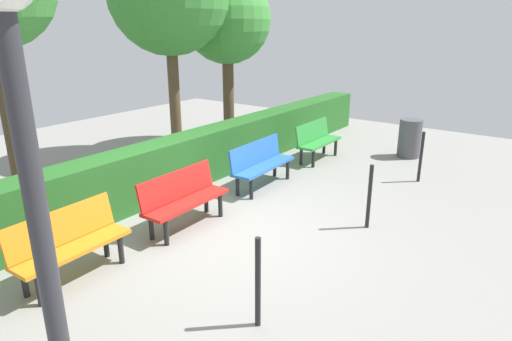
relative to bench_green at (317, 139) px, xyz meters
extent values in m
plane|color=gray|center=(4.05, 0.59, -0.48)|extent=(17.56, 17.56, 0.00)
cube|color=#2D8C38|center=(0.00, 0.07, -0.06)|extent=(1.39, 0.43, 0.05)
cube|color=#2D8C38|center=(0.00, -0.12, 0.17)|extent=(1.39, 0.13, 0.42)
cylinder|color=black|center=(-0.55, 0.22, -0.28)|extent=(0.07, 0.07, 0.39)
cylinder|color=black|center=(-0.54, -0.08, -0.28)|extent=(0.07, 0.07, 0.39)
cylinder|color=black|center=(0.54, 0.23, -0.28)|extent=(0.07, 0.07, 0.39)
cylinder|color=black|center=(0.55, -0.07, -0.28)|extent=(0.07, 0.07, 0.39)
cube|color=blue|center=(2.16, 0.06, -0.06)|extent=(1.60, 0.48, 0.05)
cube|color=blue|center=(2.17, -0.13, 0.17)|extent=(1.59, 0.16, 0.42)
cylinder|color=black|center=(1.51, 0.19, -0.28)|extent=(0.07, 0.07, 0.39)
cylinder|color=black|center=(1.52, -0.11, -0.28)|extent=(0.07, 0.07, 0.39)
cylinder|color=black|center=(2.80, 0.24, -0.28)|extent=(0.07, 0.07, 0.39)
cylinder|color=black|center=(2.81, -0.06, -0.28)|extent=(0.07, 0.07, 0.39)
cube|color=red|center=(4.28, 0.14, -0.06)|extent=(1.49, 0.44, 0.05)
cube|color=red|center=(4.28, -0.05, 0.17)|extent=(1.49, 0.15, 0.42)
cylinder|color=black|center=(3.68, 0.28, -0.28)|extent=(0.07, 0.07, 0.39)
cylinder|color=black|center=(3.69, -0.02, -0.28)|extent=(0.07, 0.07, 0.39)
cylinder|color=black|center=(4.87, 0.30, -0.28)|extent=(0.07, 0.07, 0.39)
cylinder|color=black|center=(4.87, 0.00, -0.28)|extent=(0.07, 0.07, 0.39)
cube|color=orange|center=(6.11, 0.05, -0.06)|extent=(1.42, 0.46, 0.05)
cube|color=orange|center=(6.12, -0.14, 0.17)|extent=(1.41, 0.17, 0.42)
cylinder|color=black|center=(5.55, 0.19, -0.28)|extent=(0.07, 0.07, 0.39)
cylinder|color=black|center=(5.56, -0.11, -0.28)|extent=(0.07, 0.07, 0.39)
cylinder|color=black|center=(6.66, 0.22, -0.28)|extent=(0.07, 0.07, 0.39)
cylinder|color=black|center=(6.67, -0.08, -0.28)|extent=(0.07, 0.07, 0.39)
cube|color=#266023|center=(3.10, -1.19, 0.01)|extent=(13.56, 0.59, 0.98)
cylinder|color=brown|center=(0.03, -2.53, 0.73)|extent=(0.28, 0.28, 2.42)
sphere|color=#3D8C38|center=(0.03, -2.53, 2.58)|extent=(2.11, 2.11, 2.11)
cylinder|color=brown|center=(1.67, -2.74, 0.92)|extent=(0.25, 0.25, 2.79)
cylinder|color=brown|center=(5.30, -2.72, 1.00)|extent=(0.27, 0.27, 2.96)
cylinder|color=black|center=(0.11, 2.35, 0.02)|extent=(0.06, 0.06, 1.00)
cylinder|color=black|center=(2.67, 2.35, 0.02)|extent=(0.06, 0.06, 1.00)
cylinder|color=black|center=(5.52, 2.35, 0.02)|extent=(0.06, 0.06, 1.00)
cylinder|color=#2D2D33|center=(7.56, 2.33, 1.04)|extent=(0.12, 0.12, 3.04)
cylinder|color=#4C4C51|center=(-1.46, 1.63, -0.04)|extent=(0.51, 0.51, 0.88)
camera|label=1|loc=(8.64, 4.59, 2.49)|focal=31.08mm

